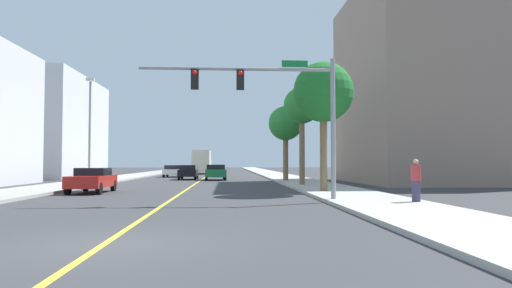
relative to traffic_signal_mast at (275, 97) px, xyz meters
name	(u,v)px	position (x,y,z in m)	size (l,w,h in m)	color
ground	(205,177)	(-4.46, 32.60, -4.40)	(192.00, 192.00, 0.00)	#38383A
sidewalk_left	(128,177)	(-12.93, 32.60, -4.33)	(3.87, 168.00, 0.15)	#9E9B93
sidewalk_right	(281,176)	(4.01, 32.60, -4.33)	(3.87, 168.00, 0.15)	#B2ADA3
lane_marking_center	(205,177)	(-4.46, 32.60, -4.40)	(0.16, 144.00, 0.01)	yellow
building_left_far	(41,128)	(-22.50, 32.73, 1.08)	(10.37, 16.40, 10.96)	silver
building_right_near	(435,87)	(15.14, 17.63, 3.49)	(13.49, 15.05, 15.78)	gray
traffic_signal_mast	(275,97)	(0.00, 0.00, 0.00)	(8.18, 0.36, 5.90)	gray
street_lamp	(90,125)	(-11.50, 13.29, -0.15)	(0.56, 0.28, 7.38)	gray
palm_near	(323,93)	(3.17, 5.27, 0.99)	(3.25, 3.25, 6.93)	brown
palm_mid	(302,107)	(3.14, 12.25, 1.06)	(2.53, 2.53, 6.71)	brown
palm_far	(286,124)	(2.89, 19.23, 0.45)	(2.88, 2.88, 6.24)	brown
car_red	(92,180)	(-9.37, 6.73, -3.68)	(1.83, 4.18, 1.37)	red
car_green	(215,172)	(-3.11, 24.13, -3.64)	(2.08, 4.22, 1.45)	#196638
car_black	(188,172)	(-5.76, 25.64, -3.66)	(1.78, 4.45, 1.40)	black
car_white	(173,171)	(-8.15, 33.41, -3.69)	(1.93, 4.55, 1.34)	white
delivery_truck	(202,162)	(-5.67, 47.14, -2.65)	(2.45, 8.71, 3.33)	silver
pedestrian	(416,181)	(5.33, -1.61, -3.44)	(0.38, 0.38, 1.64)	#3F3859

